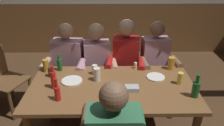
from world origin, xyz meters
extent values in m
cube|color=brown|center=(0.00, 2.46, 0.54)|extent=(6.72, 0.12, 1.07)
cube|color=brown|center=(0.00, -0.19, 0.72)|extent=(1.76, 0.92, 0.04)
cylinder|color=brown|center=(-0.80, 0.19, 0.35)|extent=(0.08, 0.08, 0.70)
cylinder|color=brown|center=(0.80, 0.19, 0.35)|extent=(0.08, 0.08, 0.70)
cube|color=#B78493|center=(-0.59, 0.57, 0.72)|extent=(0.42, 0.28, 0.52)
sphere|color=tan|center=(-0.59, 0.57, 1.10)|extent=(0.20, 0.20, 0.20)
cylinder|color=black|center=(-0.50, 0.43, 0.48)|extent=(0.17, 0.39, 0.13)
cylinder|color=black|center=(-0.72, 0.45, 0.48)|extent=(0.17, 0.39, 0.13)
cylinder|color=black|center=(-0.52, 0.24, 0.21)|extent=(0.10, 0.10, 0.42)
cylinder|color=black|center=(-0.74, 0.26, 0.21)|extent=(0.10, 0.10, 0.42)
cylinder|color=#B78493|center=(-0.39, 0.29, 0.74)|extent=(0.11, 0.29, 0.08)
cylinder|color=tan|center=(-0.85, 0.33, 0.74)|extent=(0.11, 0.29, 0.08)
cube|color=#B78493|center=(-0.20, 0.57, 0.71)|extent=(0.37, 0.27, 0.49)
sphere|color=tan|center=(-0.20, 0.57, 1.09)|extent=(0.22, 0.22, 0.22)
cylinder|color=black|center=(-0.09, 0.42, 0.48)|extent=(0.18, 0.44, 0.13)
cylinder|color=black|center=(-0.27, 0.40, 0.48)|extent=(0.18, 0.44, 0.13)
cylinder|color=black|center=(-0.06, 0.21, 0.21)|extent=(0.10, 0.10, 0.42)
cylinder|color=black|center=(-0.25, 0.19, 0.21)|extent=(0.10, 0.10, 0.42)
cylinder|color=tan|center=(0.03, 0.33, 0.73)|extent=(0.11, 0.29, 0.08)
cylinder|color=#B78493|center=(-0.37, 0.29, 0.73)|extent=(0.11, 0.29, 0.08)
cube|color=#AD1919|center=(0.20, 0.57, 0.73)|extent=(0.37, 0.28, 0.55)
sphere|color=tan|center=(0.20, 0.57, 1.14)|extent=(0.22, 0.22, 0.22)
cylinder|color=black|center=(0.28, 0.42, 0.48)|extent=(0.17, 0.40, 0.13)
cylinder|color=black|center=(0.09, 0.45, 0.48)|extent=(0.17, 0.40, 0.13)
cylinder|color=black|center=(0.26, 0.23, 0.21)|extent=(0.10, 0.10, 0.42)
cylinder|color=black|center=(0.07, 0.25, 0.21)|extent=(0.10, 0.10, 0.42)
cylinder|color=#AD1919|center=(0.37, 0.29, 0.76)|extent=(0.11, 0.29, 0.08)
cylinder|color=#AD1919|center=(-0.03, 0.33, 0.76)|extent=(0.11, 0.29, 0.08)
cube|color=#B78493|center=(0.59, 0.57, 0.73)|extent=(0.37, 0.24, 0.54)
sphere|color=brown|center=(0.59, 0.57, 1.13)|extent=(0.20, 0.20, 0.20)
cylinder|color=#B78493|center=(0.71, 0.43, 0.48)|extent=(0.17, 0.42, 0.13)
cylinder|color=#B78493|center=(0.51, 0.41, 0.48)|extent=(0.17, 0.42, 0.13)
cylinder|color=#B78493|center=(0.73, 0.23, 0.21)|extent=(0.10, 0.10, 0.42)
cylinder|color=#B78493|center=(0.54, 0.20, 0.21)|extent=(0.10, 0.10, 0.42)
cylinder|color=brown|center=(0.83, 0.35, 0.76)|extent=(0.11, 0.29, 0.08)
cylinder|color=brown|center=(0.42, 0.31, 0.76)|extent=(0.11, 0.29, 0.08)
sphere|color=brown|center=(0.00, -0.95, 1.14)|extent=(0.21, 0.21, 0.21)
cylinder|color=brown|center=(-0.22, -0.69, 0.76)|extent=(0.08, 0.28, 0.08)
cylinder|color=#33724C|center=(0.22, -0.69, 0.76)|extent=(0.08, 0.28, 0.08)
cube|color=brown|center=(-1.41, 0.41, 0.45)|extent=(0.58, 0.58, 0.02)
cylinder|color=brown|center=(-1.16, 0.51, 0.22)|extent=(0.04, 0.04, 0.44)
cylinder|color=brown|center=(-1.31, 0.16, 0.22)|extent=(0.04, 0.04, 0.44)
cylinder|color=brown|center=(-1.51, 0.66, 0.22)|extent=(0.04, 0.04, 0.44)
cylinder|color=#F9E08C|center=(0.29, 0.20, 0.78)|extent=(0.04, 0.04, 0.08)
cube|color=#B2B7BC|center=(0.20, -0.28, 0.77)|extent=(0.14, 0.10, 0.05)
cylinder|color=white|center=(-0.44, -0.09, 0.75)|extent=(0.23, 0.23, 0.01)
cylinder|color=white|center=(0.49, -0.02, 0.75)|extent=(0.20, 0.20, 0.01)
cylinder|color=red|center=(-0.52, -0.43, 0.81)|extent=(0.06, 0.06, 0.14)
cylinder|color=red|center=(-0.52, -0.43, 0.93)|extent=(0.03, 0.03, 0.09)
cylinder|color=red|center=(-0.60, -0.22, 0.84)|extent=(0.06, 0.06, 0.19)
cylinder|color=red|center=(-0.60, -0.22, 0.97)|extent=(0.03, 0.03, 0.07)
cylinder|color=#195923|center=(0.81, -0.39, 0.82)|extent=(0.07, 0.07, 0.16)
cylinder|color=#195923|center=(0.81, -0.39, 0.94)|extent=(0.04, 0.04, 0.09)
cylinder|color=#195923|center=(-0.62, 0.17, 0.82)|extent=(0.06, 0.06, 0.15)
cylinder|color=#195923|center=(-0.62, 0.17, 0.92)|extent=(0.02, 0.02, 0.06)
cylinder|color=gold|center=(-0.78, 0.14, 0.82)|extent=(0.07, 0.07, 0.15)
cylinder|color=#E5C64C|center=(0.73, -0.16, 0.81)|extent=(0.06, 0.06, 0.13)
cylinder|color=gold|center=(0.71, 0.18, 0.82)|extent=(0.08, 0.08, 0.15)
cylinder|color=white|center=(-0.17, -0.07, 0.82)|extent=(0.07, 0.07, 0.15)
cylinder|color=#4C2D19|center=(-0.69, 0.02, 0.80)|extent=(0.06, 0.06, 0.12)
cylinder|color=white|center=(-0.20, 0.07, 0.80)|extent=(0.06, 0.06, 0.12)
camera|label=1|loc=(-0.03, -2.20, 2.01)|focal=35.78mm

